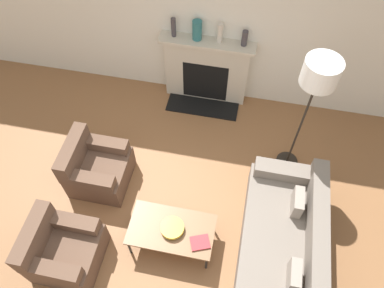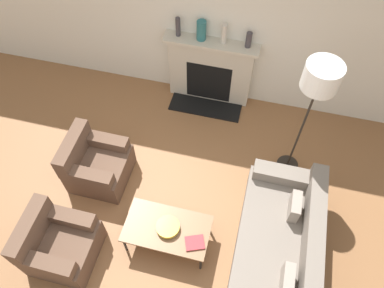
% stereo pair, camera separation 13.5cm
% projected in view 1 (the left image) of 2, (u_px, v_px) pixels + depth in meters
% --- Properties ---
extents(ground_plane, '(18.00, 18.00, 0.00)m').
position_uv_depth(ground_plane, '(170.00, 230.00, 5.04)').
color(ground_plane, brown).
extents(wall_back, '(18.00, 0.06, 2.90)m').
position_uv_depth(wall_back, '(208.00, 18.00, 5.33)').
color(wall_back, silver).
rests_on(wall_back, ground_plane).
extents(fireplace, '(1.44, 0.59, 1.18)m').
position_uv_depth(fireplace, '(206.00, 71.00, 5.96)').
color(fireplace, beige).
rests_on(fireplace, ground_plane).
extents(couch, '(0.95, 2.04, 0.76)m').
position_uv_depth(couch, '(284.00, 243.00, 4.64)').
color(couch, slate).
rests_on(couch, ground_plane).
extents(armchair_near, '(0.78, 0.77, 0.79)m').
position_uv_depth(armchair_near, '(63.00, 250.00, 4.57)').
color(armchair_near, brown).
rests_on(armchair_near, ground_plane).
extents(armchair_far, '(0.78, 0.77, 0.79)m').
position_uv_depth(armchair_far, '(96.00, 168.00, 5.24)').
color(armchair_far, brown).
rests_on(armchair_far, ground_plane).
extents(coffee_table, '(1.07, 0.60, 0.40)m').
position_uv_depth(coffee_table, '(172.00, 230.00, 4.65)').
color(coffee_table, brown).
rests_on(coffee_table, ground_plane).
extents(bowl, '(0.29, 0.29, 0.07)m').
position_uv_depth(bowl, '(172.00, 228.00, 4.59)').
color(bowl, gold).
rests_on(bowl, coffee_table).
extents(book, '(0.28, 0.25, 0.02)m').
position_uv_depth(book, '(200.00, 243.00, 4.51)').
color(book, '#9E2D33').
rests_on(book, coffee_table).
extents(floor_lamp, '(0.43, 0.43, 2.01)m').
position_uv_depth(floor_lamp, '(318.00, 80.00, 4.24)').
color(floor_lamp, black).
rests_on(floor_lamp, ground_plane).
extents(mantel_vase_left, '(0.07, 0.07, 0.30)m').
position_uv_depth(mantel_vase_left, '(174.00, 27.00, 5.42)').
color(mantel_vase_left, '#3D383D').
rests_on(mantel_vase_left, fireplace).
extents(mantel_vase_center_left, '(0.14, 0.14, 0.30)m').
position_uv_depth(mantel_vase_center_left, '(197.00, 30.00, 5.37)').
color(mantel_vase_center_left, '#28666B').
rests_on(mantel_vase_center_left, fireplace).
extents(mantel_vase_center_right, '(0.08, 0.08, 0.31)m').
position_uv_depth(mantel_vase_center_right, '(220.00, 33.00, 5.33)').
color(mantel_vase_center_right, beige).
rests_on(mantel_vase_center_right, fireplace).
extents(mantel_vase_right, '(0.09, 0.09, 0.24)m').
position_uv_depth(mantel_vase_right, '(245.00, 38.00, 5.32)').
color(mantel_vase_right, '#3D383D').
rests_on(mantel_vase_right, fireplace).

